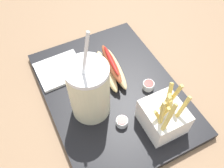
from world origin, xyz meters
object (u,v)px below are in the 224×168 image
at_px(hot_dog_1, 111,68).
at_px(ketchup_cup_2, 122,122).
at_px(soda_cup, 89,91).
at_px(napkin_stack, 60,70).
at_px(fries_basket, 163,116).
at_px(ketchup_cup_1, 148,85).

xyz_separation_m(hot_dog_1, ketchup_cup_2, (0.16, -0.05, -0.01)).
bearing_deg(soda_cup, napkin_stack, -169.15).
bearing_deg(fries_basket, soda_cup, -130.93).
xyz_separation_m(fries_basket, hot_dog_1, (-0.21, -0.04, -0.02)).
height_order(ketchup_cup_2, napkin_stack, ketchup_cup_2).
xyz_separation_m(soda_cup, fries_basket, (0.12, 0.14, -0.04)).
bearing_deg(ketchup_cup_1, fries_basket, -15.26).
bearing_deg(hot_dog_1, soda_cup, -49.69).
bearing_deg(ketchup_cup_1, soda_cup, -93.12).
height_order(soda_cup, ketchup_cup_2, soda_cup).
relative_size(fries_basket, hot_dog_1, 0.87).
bearing_deg(ketchup_cup_1, ketchup_cup_2, -60.63).
bearing_deg(ketchup_cup_2, ketchup_cup_1, 119.37).
distance_m(fries_basket, hot_dog_1, 0.21).
relative_size(soda_cup, hot_dog_1, 1.57).
bearing_deg(hot_dog_1, ketchup_cup_1, 35.69).
xyz_separation_m(soda_cup, hot_dog_1, (-0.09, 0.10, -0.06)).
bearing_deg(soda_cup, fries_basket, 49.07).
xyz_separation_m(fries_basket, napkin_stack, (-0.28, -0.17, -0.03)).
relative_size(soda_cup, ketchup_cup_1, 8.33).
bearing_deg(ketchup_cup_1, napkin_stack, -130.18).
xyz_separation_m(ketchup_cup_1, napkin_stack, (-0.17, -0.20, -0.01)).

